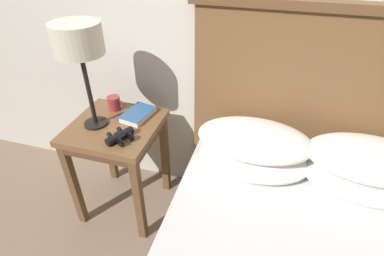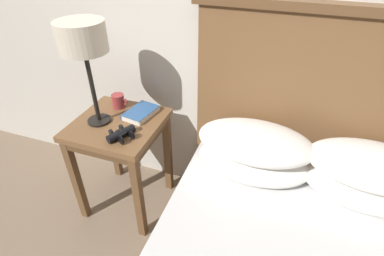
{
  "view_description": "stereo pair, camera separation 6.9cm",
  "coord_description": "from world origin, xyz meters",
  "px_view_note": "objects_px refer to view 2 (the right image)",
  "views": [
    {
      "loc": [
        0.28,
        -0.59,
        1.61
      ],
      "look_at": [
        -0.07,
        0.58,
        0.75
      ],
      "focal_mm": 28.0,
      "sensor_mm": 36.0,
      "label": 1
    },
    {
      "loc": [
        0.34,
        -0.57,
        1.61
      ],
      "look_at": [
        -0.07,
        0.58,
        0.75
      ],
      "focal_mm": 28.0,
      "sensor_mm": 36.0,
      "label": 2
    }
  ],
  "objects_px": {
    "nightstand": "(119,136)",
    "table_lamp": "(82,40)",
    "binoculars_pair": "(121,134)",
    "book_on_nightstand": "(141,113)",
    "coffee_mug": "(118,101)"
  },
  "relations": [
    {
      "from": "nightstand",
      "to": "table_lamp",
      "type": "distance_m",
      "value": 0.58
    },
    {
      "from": "binoculars_pair",
      "to": "book_on_nightstand",
      "type": "bearing_deg",
      "value": 91.93
    },
    {
      "from": "nightstand",
      "to": "coffee_mug",
      "type": "distance_m",
      "value": 0.22
    },
    {
      "from": "book_on_nightstand",
      "to": "coffee_mug",
      "type": "relative_size",
      "value": 2.19
    },
    {
      "from": "nightstand",
      "to": "table_lamp",
      "type": "height_order",
      "value": "table_lamp"
    },
    {
      "from": "nightstand",
      "to": "book_on_nightstand",
      "type": "height_order",
      "value": "book_on_nightstand"
    },
    {
      "from": "binoculars_pair",
      "to": "coffee_mug",
      "type": "relative_size",
      "value": 1.57
    },
    {
      "from": "book_on_nightstand",
      "to": "binoculars_pair",
      "type": "bearing_deg",
      "value": -88.07
    },
    {
      "from": "coffee_mug",
      "to": "nightstand",
      "type": "bearing_deg",
      "value": -63.83
    },
    {
      "from": "binoculars_pair",
      "to": "table_lamp",
      "type": "bearing_deg",
      "value": 155.36
    },
    {
      "from": "nightstand",
      "to": "coffee_mug",
      "type": "bearing_deg",
      "value": 116.17
    },
    {
      "from": "table_lamp",
      "to": "book_on_nightstand",
      "type": "xyz_separation_m",
      "value": [
        0.19,
        0.14,
        -0.46
      ]
    },
    {
      "from": "binoculars_pair",
      "to": "coffee_mug",
      "type": "distance_m",
      "value": 0.32
    },
    {
      "from": "nightstand",
      "to": "coffee_mug",
      "type": "xyz_separation_m",
      "value": [
        -0.07,
        0.15,
        0.14
      ]
    },
    {
      "from": "nightstand",
      "to": "binoculars_pair",
      "type": "relative_size",
      "value": 4.03
    }
  ]
}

